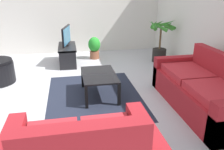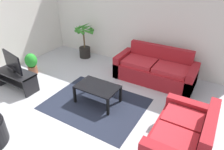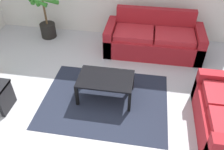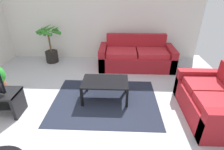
# 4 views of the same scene
# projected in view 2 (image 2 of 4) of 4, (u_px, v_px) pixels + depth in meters

# --- Properties ---
(ground_plane) EXTENTS (6.60, 6.60, 0.00)m
(ground_plane) POSITION_uv_depth(u_px,v_px,m) (71.00, 113.00, 4.40)
(ground_plane) COLOR #B2B2B7
(wall_back) EXTENTS (6.00, 0.06, 2.70)m
(wall_back) POSITION_uv_depth(u_px,v_px,m) (133.00, 21.00, 5.99)
(wall_back) COLOR silver
(wall_back) RESTS_ON ground
(couch_main) EXTENTS (2.11, 0.90, 0.90)m
(couch_main) POSITION_uv_depth(u_px,v_px,m) (155.00, 70.00, 5.50)
(couch_main) COLOR maroon
(couch_main) RESTS_ON ground
(couch_loveseat) EXTENTS (0.90, 1.50, 0.90)m
(couch_loveseat) POSITION_uv_depth(u_px,v_px,m) (182.00, 138.00, 3.39)
(couch_loveseat) COLOR maroon
(couch_loveseat) RESTS_ON ground
(tv_stand) EXTENTS (1.10, 0.45, 0.48)m
(tv_stand) POSITION_uv_depth(u_px,v_px,m) (16.00, 78.00, 5.14)
(tv_stand) COLOR black
(tv_stand) RESTS_ON ground
(tv) EXTENTS (0.82, 0.22, 0.51)m
(tv) POSITION_uv_depth(u_px,v_px,m) (12.00, 62.00, 4.93)
(tv) COLOR black
(tv) RESTS_ON tv_stand
(coffee_table) EXTENTS (0.95, 0.61, 0.43)m
(coffee_table) POSITION_uv_depth(u_px,v_px,m) (97.00, 88.00, 4.59)
(coffee_table) COLOR black
(coffee_table) RESTS_ON ground
(area_rug) EXTENTS (2.20, 1.70, 0.01)m
(area_rug) POSITION_uv_depth(u_px,v_px,m) (96.00, 104.00, 4.69)
(area_rug) COLOR #1E2333
(area_rug) RESTS_ON ground
(potted_palm) EXTENTS (0.82, 0.81, 1.14)m
(potted_palm) POSITION_uv_depth(u_px,v_px,m) (85.00, 42.00, 6.74)
(potted_palm) COLOR black
(potted_palm) RESTS_ON ground
(potted_plant_small) EXTENTS (0.34, 0.34, 0.62)m
(potted_plant_small) POSITION_uv_depth(u_px,v_px,m) (31.00, 63.00, 5.83)
(potted_plant_small) COLOR brown
(potted_plant_small) RESTS_ON ground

